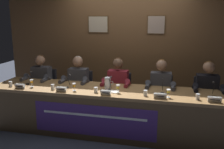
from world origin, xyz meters
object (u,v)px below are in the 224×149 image
microphone_left (68,83)px  chair_right (160,100)px  nameplate_far_left (20,86)px  panelist_center (117,86)px  microphone_center (110,86)px  panelist_right (160,89)px  water_cup_left (53,87)px  water_cup_right (145,93)px  nameplate_right (160,96)px  panelist_far_left (40,81)px  nameplate_left (61,89)px  microphone_far_left (29,80)px  water_cup_center (96,90)px  document_stack_center (112,91)px  juice_glass_center (118,87)px  panelist_far_right (207,92)px  water_cup_far_left (11,84)px  nameplate_center (106,93)px  juice_glass_far_left (32,82)px  microphone_right (163,88)px  chair_far_right (205,104)px  juice_glass_left (74,86)px  chair_far_left (46,92)px  chair_center (119,97)px  panelist_left (77,83)px  conference_table (110,105)px  nameplate_far_right (215,99)px  juice_glass_right (168,92)px  water_pitcher_central (108,83)px  water_cup_far_right (198,97)px

microphone_left → chair_right: 1.71m
nameplate_far_left → chair_right: 2.49m
panelist_center → microphone_center: (-0.02, -0.46, 0.13)m
chair_right → panelist_right: (0.00, -0.20, 0.28)m
water_cup_left → water_cup_right: bearing=0.3°
chair_right → nameplate_right: chair_right is taller
panelist_far_left → nameplate_left: 1.07m
microphone_center → panelist_right: size_ratio=0.18×
microphone_far_left → water_cup_center: (1.31, -0.22, -0.04)m
water_cup_left → document_stack_center: (0.98, 0.09, -0.03)m
juice_glass_center → water_cup_center: (-0.34, -0.08, -0.05)m
panelist_far_right → juice_glass_center: bearing=-158.2°
water_cup_far_left → nameplate_center: bearing=-3.8°
water_cup_far_left → panelist_center: panelist_center is taller
juice_glass_far_left → microphone_right: bearing=3.9°
water_cup_center → microphone_right: microphone_right is taller
water_cup_left → document_stack_center: size_ratio=0.40×
chair_far_right → water_cup_center: bearing=-154.5°
juice_glass_far_left → juice_glass_left: bearing=-3.9°
nameplate_left → nameplate_right: 1.56m
water_cup_far_left → chair_far_left: bearing=76.3°
nameplate_far_left → panelist_far_right: bearing=13.2°
microphone_left → chair_center: (0.75, 0.67, -0.41)m
panelist_left → panelist_center: 0.77m
panelist_right → nameplate_left: bearing=-154.7°
chair_center → microphone_far_left: bearing=-157.8°
panelist_left → chair_right: 1.58m
document_stack_center → water_cup_left: bearing=-174.8°
conference_table → chair_center: size_ratio=4.70×
nameplate_far_left → microphone_far_left: size_ratio=0.79×
nameplate_far_right → microphone_center: bearing=171.2°
microphone_left → nameplate_far_left: bearing=-162.1°
nameplate_left → juice_glass_right: size_ratio=1.37×
juice_glass_left → panelist_far_left: bearing=147.1°
water_cup_far_left → nameplate_far_left: bearing=-21.0°
microphone_right → panelist_far_right: size_ratio=0.18×
nameplate_center → chair_far_right: bearing=31.0°
nameplate_far_right → water_pitcher_central: (-1.63, 0.33, 0.05)m
panelist_far_left → document_stack_center: (1.58, -0.55, 0.06)m
nameplate_far_left → microphone_right: bearing=7.2°
chair_center → microphone_center: (-0.02, -0.66, 0.41)m
microphone_far_left → panelist_right: 2.34m
microphone_far_left → microphone_right: bearing=-0.0°
water_pitcher_central → juice_glass_far_left: bearing=-171.1°
juice_glass_far_left → chair_right: 2.31m
nameplate_far_left → juice_glass_center: bearing=5.4°
water_cup_center → nameplate_far_right: 1.76m
microphone_left → water_cup_far_right: size_ratio=2.54×
nameplate_center → microphone_left: bearing=159.6°
juice_glass_left → nameplate_right: size_ratio=0.66×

